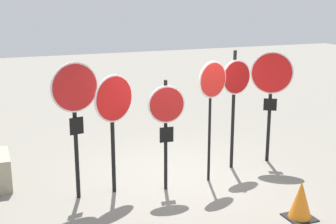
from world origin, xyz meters
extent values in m
plane|color=gray|center=(0.00, 0.00, 0.00)|extent=(40.00, 40.00, 0.00)
cylinder|color=black|center=(-2.03, -0.01, 1.18)|extent=(0.07, 0.07, 2.36)
cylinder|color=white|center=(-2.02, -0.07, 1.97)|extent=(0.82, 0.21, 0.84)
cylinder|color=red|center=(-2.01, -0.09, 1.97)|extent=(0.76, 0.20, 0.78)
cube|color=black|center=(-2.02, -0.07, 1.31)|extent=(0.24, 0.08, 0.29)
cylinder|color=black|center=(-1.38, 0.00, 0.97)|extent=(0.07, 0.07, 1.95)
cylinder|color=white|center=(-1.36, -0.05, 1.73)|extent=(0.76, 0.37, 0.83)
cylinder|color=red|center=(-1.35, -0.07, 1.73)|extent=(0.71, 0.35, 0.77)
cylinder|color=black|center=(-0.48, -0.24, 1.01)|extent=(0.06, 0.06, 2.02)
cylinder|color=white|center=(-0.49, -0.30, 1.60)|extent=(0.67, 0.08, 0.67)
cylinder|color=red|center=(-0.49, -0.31, 1.60)|extent=(0.61, 0.08, 0.61)
cube|color=black|center=(-0.49, -0.30, 1.05)|extent=(0.25, 0.05, 0.27)
cylinder|color=black|center=(0.43, -0.16, 1.11)|extent=(0.05, 0.05, 2.21)
cylinder|color=white|center=(0.44, -0.21, 1.96)|extent=(0.65, 0.23, 0.68)
cylinder|color=red|center=(0.45, -0.22, 1.96)|extent=(0.59, 0.21, 0.62)
cylinder|color=black|center=(1.18, 0.29, 1.20)|extent=(0.07, 0.07, 2.40)
cylinder|color=white|center=(1.19, 0.23, 1.88)|extent=(0.68, 0.13, 0.69)
cylinder|color=#AD0F0F|center=(1.19, 0.21, 1.88)|extent=(0.62, 0.12, 0.63)
cylinder|color=black|center=(2.08, 0.35, 1.08)|extent=(0.07, 0.07, 2.16)
cylinder|color=white|center=(2.05, 0.30, 1.91)|extent=(0.77, 0.44, 0.87)
cylinder|color=red|center=(2.04, 0.28, 1.91)|extent=(0.72, 0.41, 0.81)
cube|color=black|center=(2.05, 0.30, 1.25)|extent=(0.25, 0.15, 0.25)
cube|color=black|center=(1.07, -2.10, 0.01)|extent=(0.44, 0.44, 0.02)
cone|color=orange|center=(1.07, -2.10, 0.32)|extent=(0.37, 0.37, 0.60)
camera|label=1|loc=(-3.40, -7.63, 3.45)|focal=50.00mm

